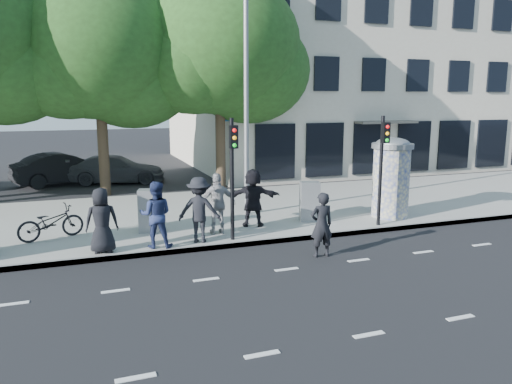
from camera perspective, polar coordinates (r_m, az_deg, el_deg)
name	(u,v)px	position (r m, az deg, el deg)	size (l,w,h in m)	color
ground	(313,290)	(11.03, 6.48, -11.08)	(120.00, 120.00, 0.00)	black
sidewalk	(218,213)	(17.73, -4.37, -2.38)	(40.00, 8.00, 0.15)	gray
curb	(256,243)	(14.09, 0.02, -5.81)	(40.00, 0.10, 0.16)	slate
lane_dash_near	(369,335)	(9.28, 12.77, -15.62)	(32.00, 0.12, 0.01)	silver
lane_dash_far	(287,269)	(12.21, 3.53, -8.82)	(32.00, 0.12, 0.01)	silver
ad_column_right	(391,176)	(17.16, 15.19, 1.81)	(1.36, 1.36, 2.65)	beige
traffic_pole_near	(233,167)	(13.67, -2.70, 2.92)	(0.22, 0.31, 3.40)	black
traffic_pole_far	(382,159)	(15.77, 14.23, 3.64)	(0.22, 0.31, 3.40)	black
street_lamp	(247,76)	(16.69, -1.06, 13.15)	(0.25, 0.93, 8.00)	slate
tree_near_left	(98,48)	(21.95, -17.65, 15.40)	(6.80, 6.80, 8.97)	#38281C
tree_center	(219,45)	(22.41, -4.23, 16.39)	(7.00, 7.00, 9.30)	#38281C
building	(343,68)	(33.59, 9.96, 13.81)	(20.30, 15.85, 12.00)	#BDB39E
ped_a	(102,220)	(13.36, -17.22, -3.12)	(0.83, 0.54, 1.70)	black
ped_c	(156,215)	(13.47, -11.38, -2.55)	(0.86, 0.67, 1.78)	#1F284E
ped_d	(199,210)	(13.78, -6.49, -2.03)	(1.17, 0.67, 1.82)	black
ped_e	(218,204)	(14.54, -4.39, -1.36)	(1.05, 0.60, 1.80)	gray
ped_f	(253,197)	(15.40, -0.35, -0.63)	(1.68, 0.60, 1.81)	black
man_road	(322,225)	(13.02, 7.50, -3.73)	(0.62, 0.41, 1.71)	black
bicycle	(51,222)	(15.20, -22.40, -3.24)	(1.82, 0.64, 0.96)	black
cabinet_left	(149,211)	(15.12, -12.09, -2.11)	(0.61, 0.44, 1.28)	gray
cabinet_right	(310,201)	(16.22, 6.14, -1.06)	(0.61, 0.44, 1.28)	gray
car_mid	(63,168)	(25.63, -21.20, 2.52)	(4.58, 1.60, 1.51)	black
car_right	(116,169)	(25.27, -15.68, 2.54)	(4.60, 1.87, 1.33)	#494A4F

